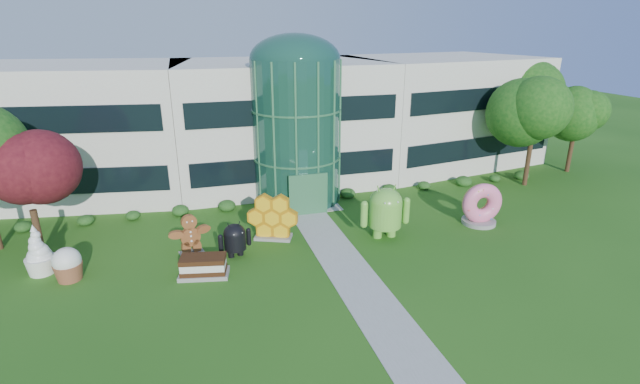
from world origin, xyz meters
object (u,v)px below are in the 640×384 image
object	(u,v)px
android_green	(385,209)
android_black	(235,238)
donut	(481,203)
gingerbread	(190,234)

from	to	relation	value
android_green	android_black	size ratio (longest dim) A/B	1.62
android_green	donut	bearing A→B (deg)	5.02
android_black	donut	bearing A→B (deg)	-14.66
donut	gingerbread	bearing A→B (deg)	-176.69
donut	gingerbread	distance (m)	17.64
android_green	donut	xyz separation A→B (m)	(6.55, 0.09, -0.40)
android_green	android_black	world-z (taller)	android_green
android_green	donut	distance (m)	6.56
android_green	gingerbread	world-z (taller)	android_green
android_black	donut	size ratio (longest dim) A/B	0.80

